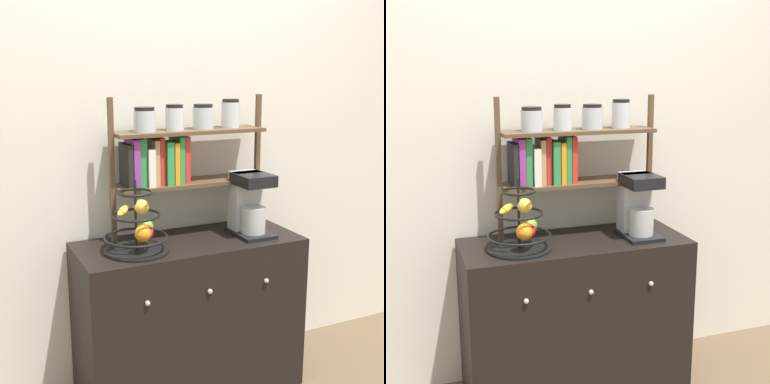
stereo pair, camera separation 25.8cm
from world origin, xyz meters
TOP-DOWN VIEW (x-y plane):
  - wall_back at (0.00, 0.50)m, footprint 7.00×0.05m
  - sideboard at (0.00, 0.23)m, footprint 1.11×0.47m
  - coffee_maker at (0.33, 0.21)m, footprint 0.18×0.24m
  - fruit_stand at (-0.28, 0.17)m, footprint 0.30×0.30m
  - shelf_hutch at (-0.02, 0.35)m, footprint 0.82×0.20m

SIDE VIEW (x-z plane):
  - sideboard at x=0.00m, z-range 0.00..0.80m
  - fruit_stand at x=-0.28m, z-range 0.75..1.09m
  - coffee_maker at x=0.33m, z-range 0.81..1.12m
  - shelf_hutch at x=-0.02m, z-range 0.89..1.59m
  - wall_back at x=0.00m, z-range 0.00..2.60m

